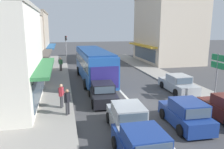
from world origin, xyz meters
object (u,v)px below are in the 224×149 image
Objects in this scene: hatchback_adjacent_lane_lead at (186,114)px; pedestrian_browsing_midblock at (67,100)px; sedan_adjacent_lane_trail at (103,93)px; parked_sedan_kerb_second at (178,84)px; city_bus at (93,63)px; traffic_light_downstreet at (66,45)px; directional_road_sign at (218,66)px; pedestrian_with_handbag_near at (61,94)px; sedan_behind_bus_mid at (143,149)px; pedestrian_far_walker at (61,64)px; hatchback_queue_far_back at (127,119)px.

pedestrian_browsing_midblock is at bearing 156.46° from hatchback_adjacent_lane_lead.
sedan_adjacent_lane_trail and parked_sedan_kerb_second have the same top height.
hatchback_adjacent_lane_lead is at bearing -73.20° from city_bus.
traffic_light_downstreet is 1.17× the size of directional_road_sign.
traffic_light_downstreet reaches higher than directional_road_sign.
pedestrian_with_handbag_near is (-6.72, 4.12, 0.36)m from hatchback_adjacent_lane_lead.
traffic_light_downstreet is at bearing 89.01° from pedestrian_browsing_midblock.
sedan_behind_bus_mid is 2.58× the size of pedestrian_far_walker.
directional_road_sign is 2.21× the size of pedestrian_far_walker.
traffic_light_downstreet is (-9.04, 17.30, 2.19)m from parked_sedan_kerb_second.
city_bus is 2.59× the size of parked_sedan_kerb_second.
sedan_adjacent_lane_trail is 18.74m from traffic_light_downstreet.
sedan_behind_bus_mid and parked_sedan_kerb_second have the same top height.
parked_sedan_kerb_second is at bearing -39.46° from city_bus.
hatchback_adjacent_lane_lead is at bearing -2.15° from hatchback_queue_far_back.
hatchback_adjacent_lane_lead is 2.31× the size of pedestrian_with_handbag_near.
sedan_behind_bus_mid is 26.51m from traffic_light_downstreet.
parked_sedan_kerb_second is at bearing -47.68° from pedestrian_far_walker.
traffic_light_downstreet reaches higher than hatchback_adjacent_lane_lead.
hatchback_adjacent_lane_lead is (3.52, 2.75, 0.05)m from sedan_behind_bus_mid.
directional_road_sign is at bearing -12.89° from sedan_adjacent_lane_trail.
hatchback_adjacent_lane_lead is 2.31× the size of pedestrian_browsing_midblock.
pedestrian_far_walker is at bearing 99.51° from sedan_behind_bus_mid.
parked_sedan_kerb_second is at bearing 113.28° from directional_road_sign.
hatchback_adjacent_lane_lead is at bearing -68.18° from pedestrian_far_walker.
pedestrian_with_handbag_near is at bearing -113.10° from city_bus.
sedan_behind_bus_mid is 2.58× the size of pedestrian_browsing_midblock.
hatchback_queue_far_back is 0.88× the size of sedan_adjacent_lane_trail.
sedan_behind_bus_mid is 4.46m from hatchback_adjacent_lane_lead.
pedestrian_browsing_midblock is (-2.61, -2.31, 0.40)m from sedan_adjacent_lane_trail.
parked_sedan_kerb_second is (6.55, 9.00, 0.00)m from sedan_behind_bus_mid.
city_bus is 2.60× the size of traffic_light_downstreet.
pedestrian_with_handbag_near is at bearing -89.48° from pedestrian_far_walker.
directional_road_sign is at bearing 37.29° from sedan_behind_bus_mid.
traffic_light_downstreet is (-2.25, 18.48, 2.19)m from sedan_adjacent_lane_trail.
pedestrian_with_handbag_near is at bearing 115.03° from sedan_behind_bus_mid.
city_bus is 6.70× the size of pedestrian_with_handbag_near.
traffic_light_downstreet is (-6.01, 23.56, 2.15)m from hatchback_adjacent_lane_lead.
directional_road_sign is at bearing -47.00° from city_bus.
pedestrian_browsing_midblock is at bearing -107.83° from city_bus.
directional_road_sign is 2.21× the size of pedestrian_with_handbag_near.
traffic_light_downstreet reaches higher than hatchback_queue_far_back.
hatchback_queue_far_back is 0.90× the size of parked_sedan_kerb_second.
parked_sedan_kerb_second is 14.66m from pedestrian_far_walker.
sedan_behind_bus_mid is 1.17× the size of directional_road_sign.
sedan_behind_bus_mid is (-0.00, -14.39, -1.22)m from city_bus.
traffic_light_downstreet is (-2.49, 26.31, 2.19)m from sedan_behind_bus_mid.
city_bus is 6.68m from sedan_adjacent_lane_trail.
hatchback_queue_far_back is 2.31× the size of pedestrian_browsing_midblock.
pedestrian_with_handbag_near is 1.00× the size of pedestrian_browsing_midblock.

